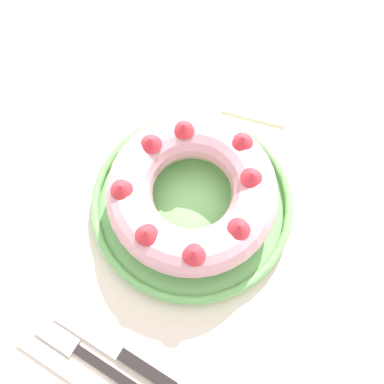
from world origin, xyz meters
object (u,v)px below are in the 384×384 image
at_px(bundt_cake, 192,192).
at_px(napkin, 263,82).
at_px(fork, 94,361).
at_px(serving_dish, 192,203).
at_px(cake_knife, 122,355).

xyz_separation_m(bundt_cake, napkin, (0.25, 0.01, -0.06)).
bearing_deg(fork, napkin, 0.51).
xyz_separation_m(serving_dish, fork, (-0.25, -0.00, -0.01)).
bearing_deg(napkin, fork, -178.73).
height_order(serving_dish, cake_knife, serving_dish).
xyz_separation_m(serving_dish, cake_knife, (-0.23, -0.03, -0.01)).
relative_size(bundt_cake, cake_knife, 1.26).
bearing_deg(cake_knife, napkin, 4.38).
bearing_deg(fork, bundt_cake, -0.59).
bearing_deg(bundt_cake, cake_knife, -172.93).
relative_size(fork, cake_knife, 1.14).
height_order(bundt_cake, fork, bundt_cake).
distance_m(bundt_cake, cake_knife, 0.23).
bearing_deg(napkin, bundt_cake, -177.61).
distance_m(serving_dish, cake_knife, 0.23).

